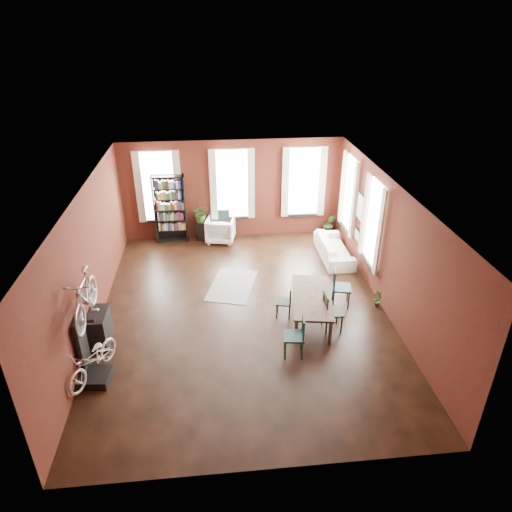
{
  "coord_description": "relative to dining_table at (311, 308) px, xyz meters",
  "views": [
    {
      "loc": [
        -0.66,
        -9.39,
        6.55
      ],
      "look_at": [
        0.36,
        0.6,
        1.23
      ],
      "focal_mm": 32.0,
      "sensor_mm": 36.0,
      "label": 1
    }
  ],
  "objects": [
    {
      "name": "console_table",
      "position": [
        -4.86,
        -0.39,
        0.06
      ],
      "size": [
        0.4,
        0.8,
        0.8
      ],
      "primitive_type": "cube",
      "color": "black",
      "rests_on": "ground"
    },
    {
      "name": "cream_sofa",
      "position": [
        1.37,
        3.11,
        0.07
      ],
      "size": [
        0.61,
        2.08,
        0.81
      ],
      "primitive_type": "imported",
      "rotation": [
        0.0,
        0.0,
        1.57
      ],
      "color": "beige",
      "rests_on": "ground"
    },
    {
      "name": "dining_chair_a",
      "position": [
        -0.64,
        -1.21,
        0.15
      ],
      "size": [
        0.5,
        0.5,
        0.96
      ],
      "primitive_type": "cube",
      "rotation": [
        0.0,
        0.0,
        -1.7
      ],
      "color": "#1B3C3B",
      "rests_on": "ground"
    },
    {
      "name": "bike_wall_rack",
      "position": [
        -4.98,
        -1.29,
        0.31
      ],
      "size": [
        0.16,
        0.6,
        1.3
      ],
      "primitive_type": "cube",
      "color": "black",
      "rests_on": "ground"
    },
    {
      "name": "room",
      "position": [
        -1.33,
        1.12,
        1.8
      ],
      "size": [
        9.0,
        9.04,
        3.22
      ],
      "color": "black",
      "rests_on": "ground"
    },
    {
      "name": "white_armchair",
      "position": [
        -2.01,
        4.6,
        0.11
      ],
      "size": [
        1.01,
        0.96,
        0.89
      ],
      "primitive_type": "imported",
      "rotation": [
        0.0,
        0.0,
        2.95
      ],
      "color": "white",
      "rests_on": "ground"
    },
    {
      "name": "bicycle_floor",
      "position": [
        -4.72,
        -1.64,
        0.58
      ],
      "size": [
        0.79,
        0.92,
        1.49
      ],
      "primitive_type": "imported",
      "rotation": [
        0.0,
        0.0,
        -0.41
      ],
      "color": "beige",
      "rests_on": "bike_trainer"
    },
    {
      "name": "plant_on_stand",
      "position": [
        -2.61,
        4.77,
        0.52
      ],
      "size": [
        0.56,
        0.62,
        0.46
      ],
      "primitive_type": "imported",
      "rotation": [
        0.0,
        0.0,
        -0.05
      ],
      "color": "#335C25",
      "rests_on": "plant_stand"
    },
    {
      "name": "bike_trainer",
      "position": [
        -4.75,
        -1.61,
        -0.25
      ],
      "size": [
        0.63,
        0.63,
        0.17
      ],
      "primitive_type": "cube",
      "rotation": [
        0.0,
        0.0,
        -0.08
      ],
      "color": "black",
      "rests_on": "ground"
    },
    {
      "name": "dining_chair_d",
      "position": [
        0.89,
        0.58,
        0.17
      ],
      "size": [
        0.55,
        0.55,
        1.01
      ],
      "primitive_type": "cube",
      "rotation": [
        0.0,
        0.0,
        1.36
      ],
      "color": "#1A3A38",
      "rests_on": "ground"
    },
    {
      "name": "plant_small",
      "position": [
        1.79,
        0.4,
        -0.26
      ],
      "size": [
        0.37,
        0.49,
        0.16
      ],
      "primitive_type": "imported",
      "rotation": [
        0.0,
        0.0,
        0.37
      ],
      "color": "#2F5823",
      "rests_on": "ground"
    },
    {
      "name": "bicycle_hung",
      "position": [
        -4.73,
        -1.29,
        1.8
      ],
      "size": [
        0.47,
        1.0,
        1.66
      ],
      "primitive_type": "imported",
      "color": "#A5A8AD",
      "rests_on": "bike_wall_rack"
    },
    {
      "name": "dining_chair_b",
      "position": [
        -0.63,
        0.24,
        0.07
      ],
      "size": [
        0.45,
        0.45,
        0.82
      ],
      "primitive_type": "cube",
      "rotation": [
        0.0,
        0.0,
        -1.79
      ],
      "color": "black",
      "rests_on": "ground"
    },
    {
      "name": "plant_by_sofa",
      "position": [
        1.63,
        4.72,
        -0.17
      ],
      "size": [
        0.55,
        0.82,
        0.33
      ],
      "primitive_type": "imported",
      "rotation": [
        0.0,
        0.0,
        -0.2
      ],
      "color": "#284F1F",
      "rests_on": "ground"
    },
    {
      "name": "plant_stand",
      "position": [
        -2.6,
        4.81,
        -0.02
      ],
      "size": [
        0.38,
        0.38,
        0.63
      ],
      "primitive_type": "cube",
      "rotation": [
        0.0,
        0.0,
        -0.27
      ],
      "color": "black",
      "rests_on": "ground"
    },
    {
      "name": "dining_table",
      "position": [
        0.0,
        0.0,
        0.0
      ],
      "size": [
        1.2,
        2.09,
        0.67
      ],
      "primitive_type": "cube",
      "rotation": [
        0.0,
        0.0,
        -0.16
      ],
      "color": "#46352A",
      "rests_on": "ground"
    },
    {
      "name": "bookshelf",
      "position": [
        -3.58,
        4.81,
        0.76
      ],
      "size": [
        1.0,
        0.32,
        2.2
      ],
      "primitive_type": "cube",
      "color": "black",
      "rests_on": "ground"
    },
    {
      "name": "striped_rug",
      "position": [
        -1.8,
        1.77,
        -0.33
      ],
      "size": [
        1.56,
        2.02,
        0.01
      ],
      "primitive_type": "cube",
      "rotation": [
        0.0,
        0.0,
        -0.28
      ],
      "color": "black",
      "rests_on": "ground"
    },
    {
      "name": "dining_chair_c",
      "position": [
        0.42,
        -0.4,
        0.14
      ],
      "size": [
        0.45,
        0.45,
        0.96
      ],
      "primitive_type": "cube",
      "rotation": [
        0.0,
        0.0,
        1.6
      ],
      "color": "black",
      "rests_on": "ground"
    }
  ]
}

